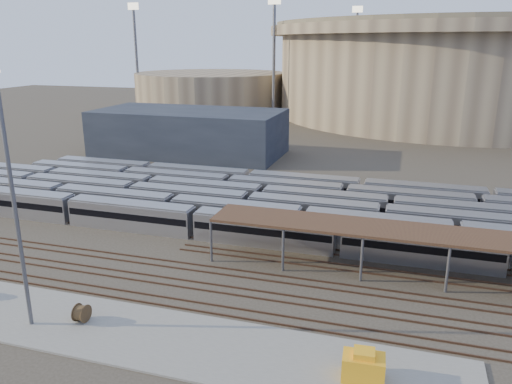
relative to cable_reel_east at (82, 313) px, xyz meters
The scene contains 14 objects.
ground 20.44m from the cable_reel_east, 46.03° to the left, with size 420.00×420.00×0.00m, color #383026.
apron 9.22m from the cable_reel_east, ahead, with size 50.00×9.00×0.20m, color gray.
subway_trains 36.17m from the cable_reel_east, 66.61° to the left, with size 126.89×23.90×3.60m.
inspection_shed 40.91m from the cable_reel_east, 27.33° to the left, with size 60.30×6.00×5.30m.
empty_tracks 17.19m from the cable_reel_east, 34.36° to the left, with size 170.00×9.62×0.18m.
stadium 160.32m from the cable_reel_east, 75.79° to the left, with size 124.00×124.00×32.50m.
secondary_arena 151.89m from the cable_reel_east, 107.58° to the left, with size 56.00×56.00×14.00m, color gray.
service_building 72.84m from the cable_reel_east, 106.64° to the left, with size 42.00×20.00×10.00m, color #1E232D.
floodlight_0 127.21m from the cable_reel_east, 97.23° to the left, with size 4.00×1.00×38.40m.
floodlight_1 153.44m from the cable_reel_east, 117.74° to the left, with size 4.00×1.00×38.40m.
floodlight_3 175.84m from the cable_reel_east, 88.63° to the left, with size 4.00×1.00×38.40m.
cable_reel_east is the anchor object (origin of this frame).
yard_light_pole 11.31m from the cable_reel_east, 157.67° to the right, with size 0.80×0.36×22.27m.
yellow_equipment 25.17m from the cable_reel_east, ahead, with size 3.13×1.96×1.96m, color #F2A416.
Camera 1 is at (12.69, -48.36, 24.42)m, focal length 35.00 mm.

